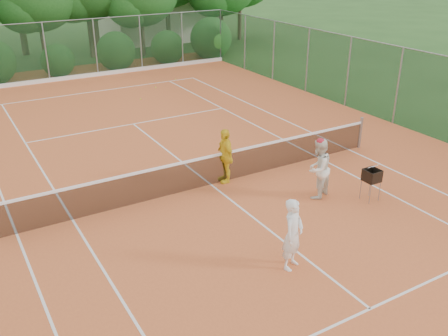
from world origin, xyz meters
The scene contains 13 objects.
ground centered at (0.00, 0.00, 0.00)m, with size 120.00×120.00×0.00m, color #254D1B.
clay_court centered at (0.00, 0.00, 0.01)m, with size 18.00×36.00×0.02m, color #D46531.
club_building centered at (9.00, 24.00, 1.50)m, with size 8.00×5.00×3.00m, color beige.
tennis_net centered at (0.00, 0.00, 0.53)m, with size 11.97×0.10×1.10m.
player_white centered at (-0.47, -4.48, 0.85)m, with size 0.61×0.40×1.66m, color white.
player_center_grp centered at (2.20, -2.14, 0.89)m, with size 1.02×0.91×1.75m.
player_yellow centered at (0.49, 0.04, 0.85)m, with size 0.97×0.41×1.66m, color yellow.
ball_hopper centered at (3.35, -3.04, 0.75)m, with size 0.40×0.40×0.92m.
stray_ball_a centered at (1.53, 9.46, 0.05)m, with size 0.07×0.07×0.07m, color yellow.
stray_ball_b centered at (2.94, 10.99, 0.05)m, with size 0.07×0.07×0.07m, color #DDEC36.
stray_ball_c centered at (4.51, 11.99, 0.05)m, with size 0.07×0.07×0.07m, color yellow.
court_markings centered at (0.00, 0.00, 0.02)m, with size 11.03×23.83×0.01m.
fence_back centered at (0.00, 15.00, 1.52)m, with size 18.07×0.07×3.00m.
Camera 1 is at (-6.41, -11.65, 6.54)m, focal length 40.00 mm.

